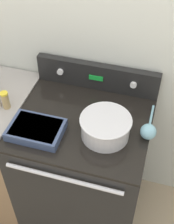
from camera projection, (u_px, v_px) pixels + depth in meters
The scene contains 7 objects.
kitchen_wall at pixel (101, 43), 1.87m from camera, with size 8.00×0.05×2.50m.
stove_range at pixel (84, 168), 2.15m from camera, with size 0.79×0.72×0.95m.
control_panel at pixel (97, 76), 1.98m from camera, with size 0.79×0.07×0.18m.
mixing_bowl at pixel (106, 126), 1.69m from camera, with size 0.28×0.28×0.13m.
casserole_dish at pixel (36, 129), 1.73m from camera, with size 0.30×0.21×0.05m.
ladle at pixel (148, 131), 1.71m from camera, with size 0.09×0.30×0.09m.
spice_jar_yellow_cap at pixel (5, 100), 1.85m from camera, with size 0.05×0.05×0.12m.
Camera 1 is at (0.38, -0.87, 2.26)m, focal length 50.00 mm.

